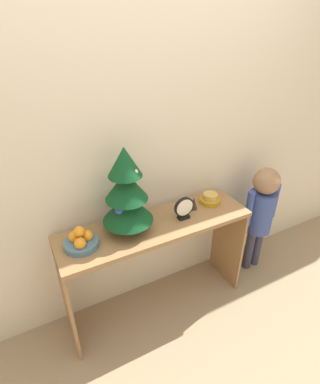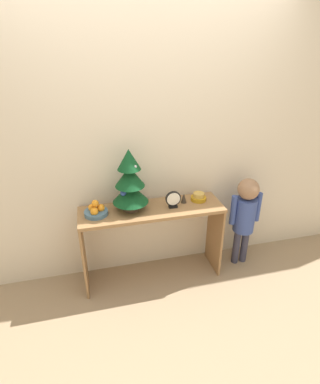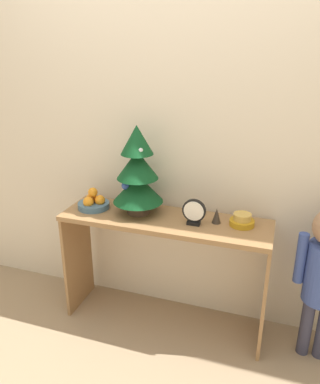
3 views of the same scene
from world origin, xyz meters
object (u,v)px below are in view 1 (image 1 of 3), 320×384
Objects in this scene: desk_clock at (184,208)px; child_figure at (261,208)px; mini_tree at (126,193)px; fruit_bowl at (81,241)px; singing_bowl at (210,199)px; figurine at (194,203)px.

desk_clock is 0.17× the size of child_figure.
mini_tree is 3.48× the size of desk_clock.
desk_clock is at bearing -3.01° from fruit_bowl.
fruit_bowl is 0.93m from singing_bowl.
fruit_bowl is 0.21× the size of child_figure.
fruit_bowl is 0.78m from figurine.
mini_tree is at bearing -177.64° from singing_bowl.
fruit_bowl is at bearing 179.38° from child_figure.
desk_clock is at bearing -178.44° from child_figure.
child_figure is at bearing -4.35° from figurine.
mini_tree reaches higher than desk_clock.
figurine is 0.65m from child_figure.
fruit_bowl is 2.15× the size of figurine.
desk_clock is 0.77m from child_figure.
fruit_bowl is at bearing -177.69° from figurine.
fruit_bowl is 0.67m from desk_clock.
desk_clock is at bearing -150.96° from figurine.
desk_clock is at bearing -8.27° from mini_tree.
singing_bowl is at bearing 172.78° from child_figure.
child_figure is (0.47, -0.06, -0.18)m from singing_bowl.
desk_clock reaches higher than singing_bowl.
child_figure reaches higher than figurine.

